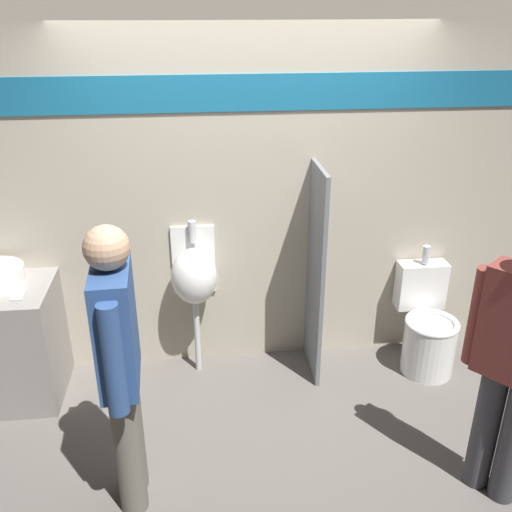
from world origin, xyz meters
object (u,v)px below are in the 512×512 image
object	(u,v)px
cell_phone	(18,296)
toilet	(427,330)
urinal_near_counter	(194,276)
person_with_lanyard	(120,362)

from	to	relation	value
cell_phone	toilet	distance (m)	2.93
cell_phone	urinal_near_counter	xyz separation A→B (m)	(1.14, 0.28, -0.06)
urinal_near_counter	toilet	world-z (taller)	urinal_near_counter
urinal_near_counter	person_with_lanyard	bearing A→B (deg)	-107.96
urinal_near_counter	person_with_lanyard	xyz separation A→B (m)	(-0.39, -1.20, 0.13)
urinal_near_counter	toilet	size ratio (longest dim) A/B	1.27
cell_phone	toilet	world-z (taller)	toilet
toilet	person_with_lanyard	distance (m)	2.45
person_with_lanyard	urinal_near_counter	bearing A→B (deg)	-20.87
cell_phone	person_with_lanyard	xyz separation A→B (m)	(0.75, -0.92, 0.06)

